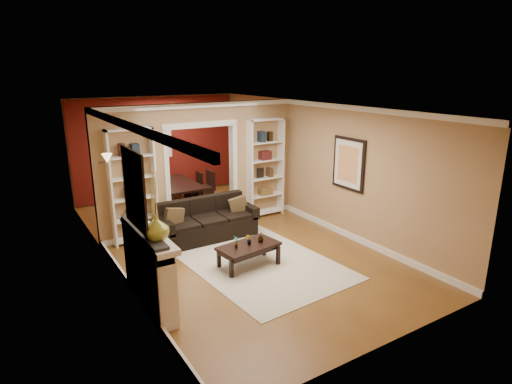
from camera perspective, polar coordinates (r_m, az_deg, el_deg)
floor at (r=8.72m, az=-3.70°, el=-6.70°), size 8.00×8.00×0.00m
ceiling at (r=8.07m, az=-4.05°, el=11.28°), size 8.00×8.00×0.00m
wall_back at (r=11.90m, az=-13.08°, el=5.87°), size 8.00×0.00×8.00m
wall_front at (r=5.29m, az=17.32°, el=-7.12°), size 8.00×0.00×8.00m
wall_left at (r=7.54m, az=-19.10°, el=-0.37°), size 0.00×8.00×8.00m
wall_right at (r=9.53m, az=8.16°, el=3.67°), size 0.00×8.00×8.00m
partition_wall at (r=9.34m, az=-7.36°, el=3.45°), size 4.50×0.15×2.70m
red_back_panel at (r=11.88m, az=-13.02°, el=5.71°), size 4.44×0.04×2.64m
dining_window at (r=11.80m, az=-13.03°, el=6.78°), size 0.78×0.03×0.98m
area_rug at (r=7.82m, az=0.47°, el=-9.41°), size 2.46×3.30×0.01m
sofa at (r=8.85m, az=-6.50°, el=-3.65°), size 2.04×0.88×0.80m
pillow_left at (r=8.51m, az=-10.87°, el=-3.36°), size 0.40×0.17×0.39m
pillow_right at (r=9.09m, az=-2.38°, el=-1.85°), size 0.39×0.18×0.37m
coffee_table at (r=7.63m, az=-0.98°, el=-8.46°), size 1.14×0.72×0.41m
plant_left at (r=7.39m, az=-2.66°, el=-6.70°), size 0.13×0.13×0.21m
plant_center at (r=7.51m, az=-0.99°, el=-6.42°), size 0.13×0.12×0.18m
plant_right at (r=7.63m, az=0.63°, el=-6.01°), size 0.14×0.14×0.19m
bookshelf_left at (r=8.72m, az=-16.11°, el=0.68°), size 0.90×0.30×2.30m
bookshelf_right at (r=9.97m, az=1.21°, el=3.20°), size 0.90×0.30×2.30m
fireplace at (r=6.48m, az=-13.92°, el=-9.92°), size 0.32×1.70×1.16m
vase at (r=5.84m, az=-13.19°, el=-4.68°), size 0.37×0.37×0.36m
mirror at (r=6.02m, az=-15.96°, el=0.34°), size 0.03×0.95×1.10m
wall_sconce at (r=7.97m, az=-19.64°, el=4.00°), size 0.18×0.18×0.22m
framed_art at (r=8.74m, az=12.22°, el=3.69°), size 0.04×0.85×1.05m
dining_table at (r=11.06m, az=-10.40°, el=-0.29°), size 1.74×0.97×0.61m
dining_chair_nw at (r=10.57m, az=-12.59°, el=-0.43°), size 0.47×0.47×0.88m
dining_chair_ne at (r=10.96m, az=-7.19°, el=0.51°), size 0.53×0.53×0.91m
dining_chair_sw at (r=11.13m, az=-13.63°, el=0.16°), size 0.52×0.52×0.82m
dining_chair_se at (r=11.51m, az=-8.44°, el=0.82°), size 0.50×0.50×0.76m
chandelier at (r=10.59m, az=-10.95°, el=8.45°), size 0.50×0.50×0.30m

